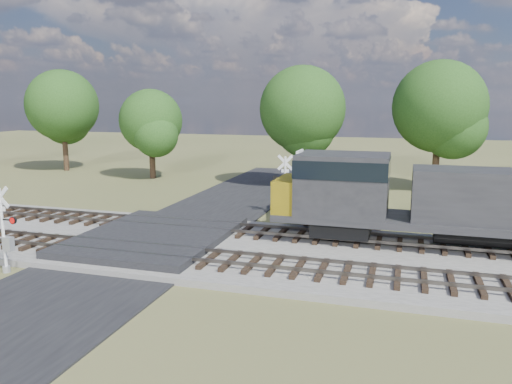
% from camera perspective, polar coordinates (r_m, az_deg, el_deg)
% --- Properties ---
extents(ground, '(160.00, 160.00, 0.00)m').
position_cam_1_polar(ground, '(25.77, -11.94, -6.18)').
color(ground, '#4D512B').
rests_on(ground, ground).
extents(ballast_bed, '(140.00, 10.00, 0.30)m').
position_cam_1_polar(ballast_bed, '(23.30, 11.02, -7.55)').
color(ballast_bed, gray).
rests_on(ballast_bed, ground).
extents(road, '(7.00, 60.00, 0.08)m').
position_cam_1_polar(road, '(25.76, -11.95, -6.09)').
color(road, black).
rests_on(road, ground).
extents(crossing_panel, '(7.00, 9.00, 0.62)m').
position_cam_1_polar(crossing_panel, '(26.11, -11.44, -5.22)').
color(crossing_panel, '#262628').
rests_on(crossing_panel, ground).
extents(track_near, '(140.00, 2.60, 0.33)m').
position_cam_1_polar(track_near, '(22.59, -7.41, -7.31)').
color(track_near, black).
rests_on(track_near, ballast_bed).
extents(track_far, '(140.00, 2.60, 0.33)m').
position_cam_1_polar(track_far, '(27.04, -3.07, -4.26)').
color(track_far, black).
rests_on(track_far, ballast_bed).
extents(crossing_signal_near, '(1.52, 0.33, 3.78)m').
position_cam_1_polar(crossing_signal_near, '(23.69, -26.76, -4.61)').
color(crossing_signal_near, silver).
rests_on(crossing_signal_near, ground).
extents(crossing_signal_far, '(1.58, 0.41, 3.94)m').
position_cam_1_polar(crossing_signal_far, '(31.55, 3.19, 0.14)').
color(crossing_signal_far, silver).
rests_on(crossing_signal_far, ground).
extents(equipment_shed, '(5.90, 5.90, 3.25)m').
position_cam_1_polar(equipment_shed, '(30.21, 9.29, -0.43)').
color(equipment_shed, '#412B1B').
rests_on(equipment_shed, ground).
extents(treeline, '(85.46, 11.97, 11.91)m').
position_cam_1_polar(treeline, '(41.51, 13.49, 9.13)').
color(treeline, black).
rests_on(treeline, ground).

